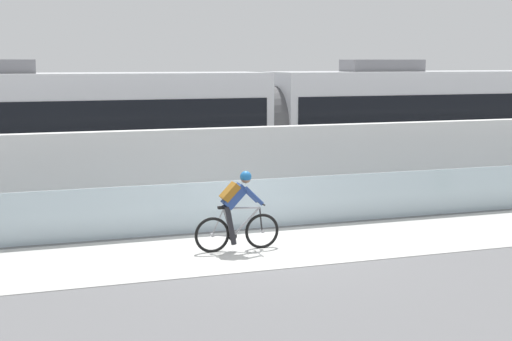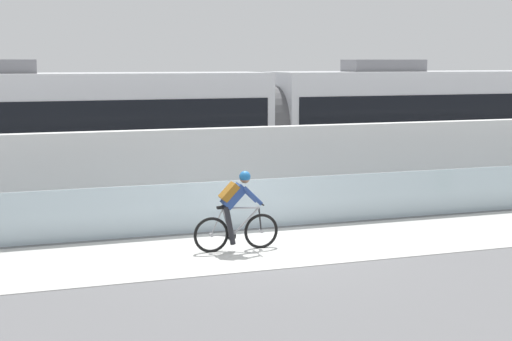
% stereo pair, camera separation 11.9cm
% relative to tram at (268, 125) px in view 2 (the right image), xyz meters
% --- Properties ---
extents(ground_plane, '(200.00, 200.00, 0.00)m').
position_rel_tram_xyz_m(ground_plane, '(-2.74, -6.85, -1.89)').
color(ground_plane, slate).
extents(bike_path_deck, '(32.00, 3.20, 0.01)m').
position_rel_tram_xyz_m(bike_path_deck, '(-2.74, -6.85, -1.89)').
color(bike_path_deck, beige).
rests_on(bike_path_deck, ground).
extents(glass_parapet, '(32.00, 0.05, 1.12)m').
position_rel_tram_xyz_m(glass_parapet, '(-2.74, -5.00, -1.33)').
color(glass_parapet, silver).
rests_on(glass_parapet, ground).
extents(concrete_barrier_wall, '(32.00, 0.36, 2.15)m').
position_rel_tram_xyz_m(concrete_barrier_wall, '(-2.74, -3.20, -0.82)').
color(concrete_barrier_wall, silver).
rests_on(concrete_barrier_wall, ground).
extents(tram_rail_near, '(32.00, 0.08, 0.01)m').
position_rel_tram_xyz_m(tram_rail_near, '(-2.74, -0.72, -1.89)').
color(tram_rail_near, '#595654').
rests_on(tram_rail_near, ground).
extents(tram_rail_far, '(32.00, 0.08, 0.01)m').
position_rel_tram_xyz_m(tram_rail_far, '(-2.74, 0.72, -1.89)').
color(tram_rail_far, '#595654').
rests_on(tram_rail_far, ground).
extents(tram, '(22.56, 2.54, 3.81)m').
position_rel_tram_xyz_m(tram, '(0.00, 0.00, 0.00)').
color(tram, silver).
rests_on(tram, ground).
extents(cyclist_on_bike, '(1.77, 0.58, 1.61)m').
position_rel_tram_xyz_m(cyclist_on_bike, '(-3.15, -6.85, -1.09)').
color(cyclist_on_bike, black).
rests_on(cyclist_on_bike, ground).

